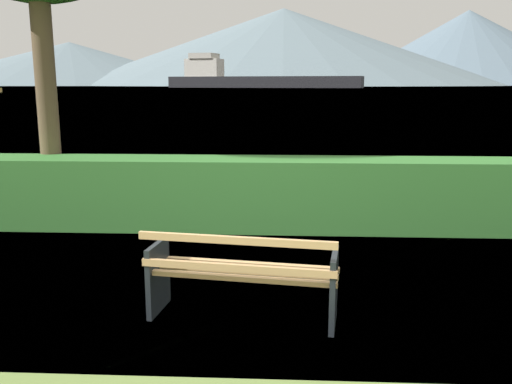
% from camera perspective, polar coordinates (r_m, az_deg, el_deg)
% --- Properties ---
extents(ground_plane, '(1400.00, 1400.00, 0.00)m').
position_cam_1_polar(ground_plane, '(5.22, -1.30, -12.95)').
color(ground_plane, olive).
extents(water_surface, '(620.00, 620.00, 0.00)m').
position_cam_1_polar(water_surface, '(313.66, 2.84, 10.99)').
color(water_surface, slate).
rests_on(water_surface, ground_plane).
extents(park_bench, '(1.81, 0.81, 0.87)m').
position_cam_1_polar(park_bench, '(5.01, -1.48, -8.77)').
color(park_bench, tan).
rests_on(park_bench, ground_plane).
extents(hedge_row, '(9.30, 0.84, 1.06)m').
position_cam_1_polar(hedge_row, '(8.11, 0.30, -0.17)').
color(hedge_row, '#387A33').
rests_on(hedge_row, ground_plane).
extents(cargo_ship_large, '(91.97, 34.69, 16.09)m').
position_cam_1_polar(cargo_ship_large, '(260.07, -0.81, 11.92)').
color(cargo_ship_large, '#232328').
rests_on(cargo_ship_large, water_surface).
extents(distant_hills, '(685.20, 412.36, 76.70)m').
position_cam_1_polar(distant_hills, '(561.23, 4.64, 14.67)').
color(distant_hills, slate).
rests_on(distant_hills, ground_plane).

